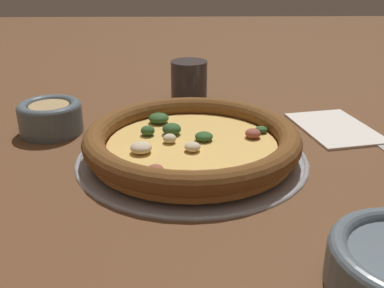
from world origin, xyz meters
name	(u,v)px	position (x,y,z in m)	size (l,w,h in m)	color
ground_plane	(192,158)	(0.00, 0.00, 0.00)	(3.00, 3.00, 0.00)	brown
pizza_tray	(192,156)	(0.00, 0.00, 0.00)	(0.33, 0.33, 0.01)	#9E9EA3
pizza	(192,141)	(0.00, 0.00, 0.03)	(0.31, 0.31, 0.04)	#A86B33
bowl_near	(50,116)	(0.10, 0.23, 0.03)	(0.10, 0.10, 0.05)	slate
drinking_cup	(191,80)	(0.28, 0.00, 0.04)	(0.07, 0.07, 0.08)	#383333
napkin	(335,127)	(0.11, -0.24, 0.00)	(0.18, 0.14, 0.01)	white
fork	(368,136)	(0.07, -0.28, 0.00)	(0.17, 0.04, 0.00)	#B7B7BC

